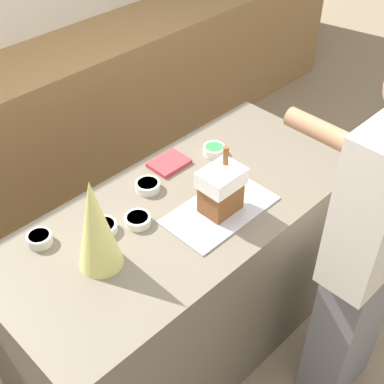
% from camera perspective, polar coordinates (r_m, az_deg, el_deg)
% --- Properties ---
extents(ground_plane, '(12.00, 12.00, 0.00)m').
position_cam_1_polar(ground_plane, '(2.98, -0.69, -15.46)').
color(ground_plane, gray).
extents(back_cabinet_block, '(6.00, 0.60, 0.96)m').
position_cam_1_polar(back_cabinet_block, '(3.64, -18.81, 4.86)').
color(back_cabinet_block, '#9E7547').
rests_on(back_cabinet_block, ground_plane).
extents(kitchen_island, '(1.69, 0.76, 0.96)m').
position_cam_1_polar(kitchen_island, '(2.60, -0.77, -9.55)').
color(kitchen_island, '#6B6051').
rests_on(kitchen_island, ground_plane).
extents(baking_tray, '(0.48, 0.27, 0.01)m').
position_cam_1_polar(baking_tray, '(2.24, 3.01, -1.91)').
color(baking_tray, '#B2B2BC').
rests_on(baking_tray, kitchen_island).
extents(gingerbread_house, '(0.18, 0.13, 0.29)m').
position_cam_1_polar(gingerbread_house, '(2.17, 3.12, 0.31)').
color(gingerbread_house, brown).
rests_on(gingerbread_house, baking_tray).
extents(decorative_tree, '(0.17, 0.17, 0.40)m').
position_cam_1_polar(decorative_tree, '(1.93, -10.31, -3.39)').
color(decorative_tree, '#DBD675').
rests_on(decorative_tree, kitchen_island).
extents(candy_bowl_near_tray_left, '(0.11, 0.11, 0.04)m').
position_cam_1_polar(candy_bowl_near_tray_left, '(2.18, -5.81, -2.96)').
color(candy_bowl_near_tray_left, white).
rests_on(candy_bowl_near_tray_left, kitchen_island).
extents(candy_bowl_center_rear, '(0.10, 0.10, 0.04)m').
position_cam_1_polar(candy_bowl_center_rear, '(2.54, 2.37, 4.53)').
color(candy_bowl_center_rear, white).
rests_on(candy_bowl_center_rear, kitchen_island).
extents(candy_bowl_behind_tray, '(0.10, 0.10, 0.04)m').
position_cam_1_polar(candy_bowl_behind_tray, '(2.18, -15.96, -4.79)').
color(candy_bowl_behind_tray, silver).
rests_on(candy_bowl_behind_tray, kitchen_island).
extents(candy_bowl_near_tray_right, '(0.11, 0.11, 0.04)m').
position_cam_1_polar(candy_bowl_near_tray_right, '(2.34, -4.74, 0.68)').
color(candy_bowl_near_tray_right, silver).
rests_on(candy_bowl_near_tray_right, kitchen_island).
extents(candy_bowl_far_right, '(0.11, 0.11, 0.04)m').
position_cam_1_polar(candy_bowl_far_right, '(2.17, -9.43, -3.70)').
color(candy_bowl_far_right, white).
rests_on(candy_bowl_far_right, kitchen_island).
extents(cookbook, '(0.17, 0.13, 0.02)m').
position_cam_1_polar(cookbook, '(2.48, -2.46, 3.10)').
color(cookbook, '#B23338').
rests_on(cookbook, kitchen_island).
extents(person, '(0.46, 0.58, 1.76)m').
position_cam_1_polar(person, '(2.25, 18.37, -6.12)').
color(person, slate).
rests_on(person, ground_plane).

